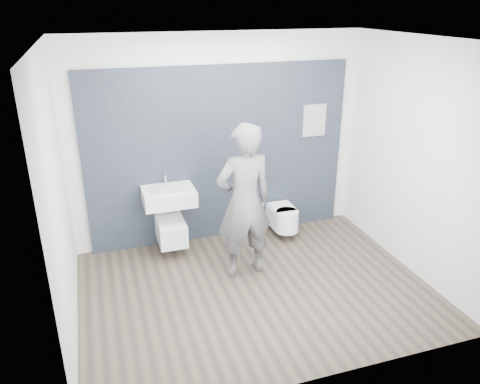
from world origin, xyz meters
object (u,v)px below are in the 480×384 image
object	(u,v)px
toilet_square	(171,229)
visitor	(244,202)
washbasin	(169,196)
toilet_rounded	(284,218)

from	to	relation	value
toilet_square	visitor	world-z (taller)	visitor
washbasin	visitor	distance (m)	1.11
visitor	toilet_rounded	bearing A→B (deg)	-143.82
toilet_rounded	visitor	xyz separation A→B (m)	(-0.85, -0.75, 0.67)
toilet_rounded	visitor	world-z (taller)	visitor
toilet_square	visitor	bearing A→B (deg)	-45.78
toilet_square	toilet_rounded	xyz separation A→B (m)	(1.61, -0.03, -0.05)
washbasin	visitor	size ratio (longest dim) A/B	0.35
washbasin	visitor	world-z (taller)	visitor
washbasin	visitor	bearing A→B (deg)	-46.07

